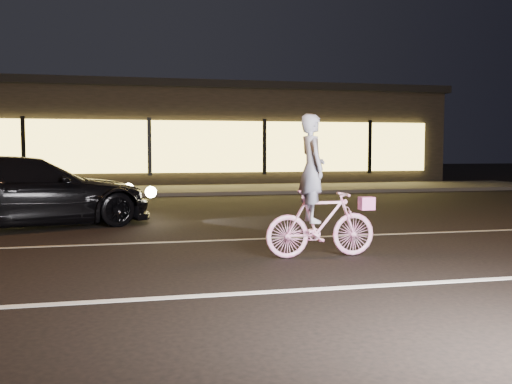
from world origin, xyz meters
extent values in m
plane|color=black|center=(0.00, 0.00, 0.00)|extent=(90.00, 90.00, 0.00)
cube|color=silver|center=(0.00, -1.50, 0.00)|extent=(60.00, 0.12, 0.01)
cube|color=gray|center=(0.00, 2.00, 0.00)|extent=(60.00, 0.10, 0.01)
cube|color=#383533|center=(0.00, 13.00, 0.06)|extent=(30.00, 4.00, 0.12)
cube|color=black|center=(0.00, 19.00, 2.00)|extent=(25.00, 8.00, 4.00)
cube|color=black|center=(0.00, 19.00, 4.05)|extent=(25.40, 8.40, 0.30)
cube|color=#EDCB53|center=(0.00, 14.90, 1.60)|extent=(23.00, 0.15, 2.00)
cube|color=black|center=(-4.50, 14.82, 1.60)|extent=(0.15, 0.08, 2.20)
cube|color=black|center=(0.00, 14.82, 1.60)|extent=(0.15, 0.08, 2.20)
cube|color=black|center=(4.50, 14.82, 1.60)|extent=(0.15, 0.08, 2.20)
cube|color=black|center=(9.00, 14.82, 1.60)|extent=(0.15, 0.08, 2.20)
imported|color=#FA3BA6|center=(1.77, 0.25, 0.48)|extent=(1.58, 0.45, 0.95)
imported|color=white|center=(1.64, 0.25, 1.25)|extent=(0.36, 0.55, 1.50)
cube|color=#FD54C0|center=(2.45, 0.25, 0.74)|extent=(0.20, 0.16, 0.18)
imported|color=black|center=(-2.75, 4.34, 0.69)|extent=(5.14, 3.45, 1.38)
sphere|color=#FFF2BF|center=(-0.82, 5.72, 0.63)|extent=(0.23, 0.23, 0.23)
sphere|color=#FFF2BF|center=(-0.39, 4.53, 0.63)|extent=(0.23, 0.23, 0.23)
camera|label=1|loc=(-0.86, -7.25, 1.52)|focal=40.00mm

